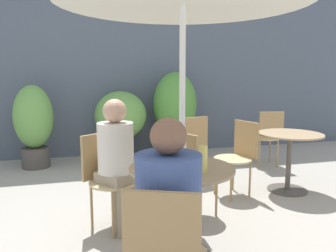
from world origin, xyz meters
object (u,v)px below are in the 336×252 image
at_px(bistro_chair_4, 268,133).
at_px(beer_glass_2, 159,159).
at_px(bistro_chair_1, 165,250).
at_px(bistro_chair_5, 191,142).
at_px(potted_plant_0, 34,123).
at_px(seated_person_1, 169,205).
at_px(beer_glass_1, 183,149).
at_px(bistro_chair_2, 190,167).
at_px(bistro_chair_0, 106,171).
at_px(seated_person_0, 117,153).
at_px(cafe_table_far, 289,149).
at_px(potted_plant_1, 121,118).
at_px(potted_plant_2, 175,110).
at_px(cafe_table_near, 182,191).
at_px(bistro_chair_3, 239,151).
at_px(beer_glass_0, 203,159).

xyz_separation_m(bistro_chair_4, beer_glass_2, (-2.18, -2.10, 0.28)).
bearing_deg(bistro_chair_1, bistro_chair_4, -106.49).
distance_m(bistro_chair_5, potted_plant_0, 2.39).
bearing_deg(seated_person_1, beer_glass_1, -89.15).
distance_m(bistro_chair_1, beer_glass_2, 0.80).
height_order(bistro_chair_2, bistro_chair_4, same).
xyz_separation_m(bistro_chair_0, seated_person_0, (0.09, -0.12, 0.19)).
relative_size(bistro_chair_4, seated_person_1, 0.73).
height_order(cafe_table_far, potted_plant_1, potted_plant_1).
height_order(bistro_chair_1, bistro_chair_2, same).
distance_m(potted_plant_1, potted_plant_2, 0.92).
bearing_deg(bistro_chair_4, bistro_chair_5, 21.88).
height_order(seated_person_1, beer_glass_1, seated_person_1).
bearing_deg(potted_plant_2, potted_plant_1, -179.69).
height_order(beer_glass_1, potted_plant_2, potted_plant_2).
bearing_deg(cafe_table_near, bistro_chair_4, 45.90).
relative_size(bistro_chair_2, bistro_chair_5, 1.00).
xyz_separation_m(beer_glass_1, beer_glass_2, (-0.24, -0.22, -0.00)).
relative_size(beer_glass_1, potted_plant_2, 0.13).
bearing_deg(potted_plant_1, beer_glass_1, -86.85).
distance_m(bistro_chair_1, beer_glass_1, 1.07).
distance_m(cafe_table_far, beer_glass_1, 1.86).
bearing_deg(potted_plant_2, bistro_chair_3, -83.62).
xyz_separation_m(seated_person_0, potted_plant_0, (-0.98, 2.38, -0.02)).
relative_size(cafe_table_near, beer_glass_2, 4.43).
bearing_deg(beer_glass_1, seated_person_0, 141.80).
distance_m(bistro_chair_3, beer_glass_0, 1.59).
bearing_deg(beer_glass_1, seated_person_1, -111.97).
distance_m(bistro_chair_2, beer_glass_2, 0.84).
relative_size(cafe_table_near, seated_person_1, 0.68).
bearing_deg(seated_person_0, beer_glass_1, -75.38).
distance_m(seated_person_0, potted_plant_0, 2.57).
bearing_deg(seated_person_0, bistro_chair_2, -32.46).
bearing_deg(bistro_chair_0, seated_person_0, -90.00).
xyz_separation_m(bistro_chair_0, bistro_chair_4, (2.51, 1.39, 0.00)).
relative_size(seated_person_0, potted_plant_1, 1.04).
bearing_deg(potted_plant_0, bistro_chair_0, -68.40).
height_order(cafe_table_far, seated_person_0, seated_person_0).
height_order(bistro_chair_4, potted_plant_0, potted_plant_0).
bearing_deg(bistro_chair_2, beer_glass_1, 126.88).
bearing_deg(beer_glass_1, beer_glass_2, -137.84).
bearing_deg(seated_person_0, cafe_table_near, -90.00).
relative_size(bistro_chair_2, beer_glass_0, 4.46).
bearing_deg(beer_glass_2, bistro_chair_2, 55.46).
bearing_deg(bistro_chair_1, beer_glass_0, -101.97).
xyz_separation_m(bistro_chair_5, potted_plant_2, (0.15, 1.30, 0.29)).
bearing_deg(potted_plant_1, beer_glass_0, -86.32).
distance_m(bistro_chair_5, potted_plant_2, 1.34).
bearing_deg(bistro_chair_2, cafe_table_far, -99.60).
xyz_separation_m(bistro_chair_1, beer_glass_2, (0.15, 0.74, 0.28)).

